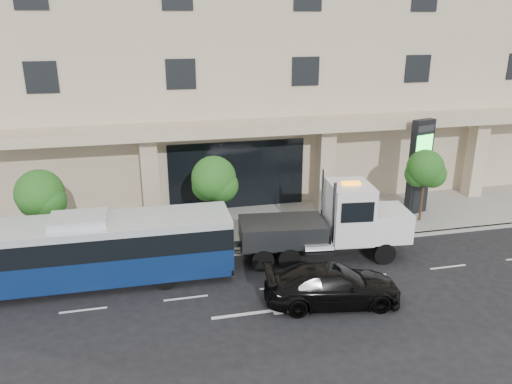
{
  "coord_description": "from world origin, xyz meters",
  "views": [
    {
      "loc": [
        -5.22,
        -19.49,
        10.74
      ],
      "look_at": [
        -0.25,
        2.0,
        3.12
      ],
      "focal_mm": 35.0,
      "sensor_mm": 36.0,
      "label": 1
    }
  ],
  "objects_px": {
    "city_bus": "(82,250)",
    "tow_truck": "(332,224)",
    "black_sedan": "(332,285)",
    "signage_pylon": "(419,166)"
  },
  "relations": [
    {
      "from": "black_sedan",
      "to": "city_bus",
      "type": "bearing_deg",
      "value": 76.59
    },
    {
      "from": "signage_pylon",
      "to": "city_bus",
      "type": "bearing_deg",
      "value": 176.81
    },
    {
      "from": "city_bus",
      "to": "tow_truck",
      "type": "distance_m",
      "value": 11.18
    },
    {
      "from": "black_sedan",
      "to": "signage_pylon",
      "type": "height_order",
      "value": "signage_pylon"
    },
    {
      "from": "city_bus",
      "to": "tow_truck",
      "type": "height_order",
      "value": "tow_truck"
    },
    {
      "from": "city_bus",
      "to": "signage_pylon",
      "type": "bearing_deg",
      "value": 13.77
    },
    {
      "from": "city_bus",
      "to": "tow_truck",
      "type": "bearing_deg",
      "value": 1.27
    },
    {
      "from": "black_sedan",
      "to": "signage_pylon",
      "type": "relative_size",
      "value": 1.0
    },
    {
      "from": "city_bus",
      "to": "black_sedan",
      "type": "xyz_separation_m",
      "value": [
        9.74,
        -3.74,
        -0.82
      ]
    },
    {
      "from": "city_bus",
      "to": "black_sedan",
      "type": "height_order",
      "value": "city_bus"
    }
  ]
}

